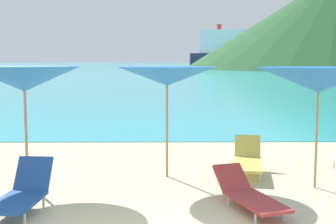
% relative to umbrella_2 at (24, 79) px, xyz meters
% --- Properties ---
extents(ground_plane, '(50.00, 100.00, 0.30)m').
position_rel_umbrella_2_xyz_m(ground_plane, '(2.45, 6.32, -2.10)').
color(ground_plane, beige).
extents(ocean_water, '(650.00, 440.00, 0.02)m').
position_rel_umbrella_2_xyz_m(ocean_water, '(2.45, 224.36, -1.94)').
color(ocean_water, '#2DADBC').
rests_on(ocean_water, ground_plane).
extents(umbrella_2, '(2.15, 2.15, 2.17)m').
position_rel_umbrella_2_xyz_m(umbrella_2, '(0.00, 0.00, 0.00)').
color(umbrella_2, '#9E7F59').
rests_on(umbrella_2, ground_plane).
extents(umbrella_3, '(2.08, 2.08, 2.16)m').
position_rel_umbrella_2_xyz_m(umbrella_3, '(2.58, 0.57, 0.03)').
color(umbrella_3, '#9E7F59').
rests_on(umbrella_3, ground_plane).
extents(umbrella_4, '(2.31, 2.31, 2.16)m').
position_rel_umbrella_2_xyz_m(umbrella_4, '(5.24, -0.26, -0.01)').
color(umbrella_4, '#9E7F59').
rests_on(umbrella_4, ground_plane).
extents(lounge_chair_0, '(0.70, 1.47, 0.72)m').
position_rel_umbrella_2_xyz_m(lounge_chair_0, '(0.38, -1.54, -1.65)').
color(lounge_chair_0, '#1E478C').
rests_on(lounge_chair_0, ground_plane).
extents(lounge_chair_4, '(1.01, 1.71, 0.55)m').
position_rel_umbrella_2_xyz_m(lounge_chair_4, '(3.82, -1.46, -1.71)').
color(lounge_chair_4, '#A53333').
rests_on(lounge_chair_4, ground_plane).
extents(lounge_chair_6, '(0.82, 1.62, 0.69)m').
position_rel_umbrella_2_xyz_m(lounge_chair_6, '(4.20, 0.75, -1.65)').
color(lounge_chair_6, '#D8BF4C').
rests_on(lounge_chair_6, ground_plane).
extents(cruise_ship, '(42.34, 16.86, 22.30)m').
position_rel_umbrella_2_xyz_m(cruise_ship, '(38.05, 248.88, 6.68)').
color(cruise_ship, '#262D47').
rests_on(cruise_ship, ocean_water).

